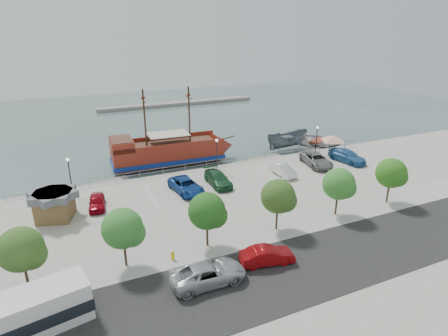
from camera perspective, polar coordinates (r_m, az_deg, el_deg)
name	(u,v)px	position (r m, az deg, el deg)	size (l,w,h in m)	color
ground	(239,196)	(44.75, 2.23, -4.24)	(160.00, 160.00, 0.00)	#3C524F
land_slab	(370,305)	(30.15, 21.32, -18.89)	(100.00, 58.00, 1.20)	gray
street	(325,260)	(32.61, 15.20, -13.41)	(100.00, 8.00, 0.04)	black
sidewalk	(285,227)	(36.63, 9.30, -8.81)	(100.00, 4.00, 0.05)	#9A9A96
seawall_railing	(213,163)	(50.72, -1.67, 0.74)	(50.00, 0.06, 1.00)	gray
far_shore	(178,104)	(97.25, -7.05, 9.72)	(40.00, 3.00, 0.80)	gray
pirate_ship	(177,151)	(54.86, -7.23, 2.61)	(18.50, 5.88, 11.59)	maroon
patrol_boat	(287,141)	(61.56, 9.58, 4.02)	(2.78, 7.38, 2.86)	#535E66
speedboat	(319,142)	(64.40, 14.23, 3.86)	(5.71, 8.00, 1.66)	beige
dock_west	(99,186)	(49.23, -18.48, -2.66)	(7.77, 2.22, 0.44)	gray
dock_mid	(260,161)	(55.78, 5.58, 1.12)	(7.66, 2.19, 0.44)	gray
dock_east	(307,153)	(60.25, 12.59, 2.19)	(6.55, 1.87, 0.37)	gray
shed	(54,204)	(40.55, -24.42, -5.04)	(4.46, 4.46, 2.91)	brown
canopy_tent	(334,135)	(56.97, 16.37, 4.82)	(5.42, 5.42, 3.50)	slate
street_van	(208,273)	(28.83, -2.42, -15.75)	(2.65, 5.75, 1.60)	#9AA0A5
street_sedan	(267,255)	(31.00, 6.58, -13.10)	(1.55, 4.43, 1.46)	maroon
shuttle_bus	(26,315)	(27.61, -27.92, -19.19)	(7.99, 4.06, 2.68)	silver
fire_hydrant	(173,255)	(31.61, -7.82, -13.04)	(0.29, 0.29, 0.83)	yellow
lamp_post_left	(69,169)	(45.27, -22.53, -0.19)	(0.36, 0.36, 4.28)	black
lamp_post_mid	(217,149)	(48.80, -1.10, 2.92)	(0.36, 0.36, 4.28)	black
lamp_post_right	(317,135)	(56.75, 13.96, 4.89)	(0.36, 0.36, 4.28)	black
tree_a	(23,251)	(30.18, -28.29, -11.02)	(3.30, 3.20, 5.00)	#473321
tree_b	(125,230)	(30.16, -14.91, -9.05)	(3.30, 3.20, 5.00)	#473321
tree_c	(209,212)	(31.71, -2.33, -6.73)	(3.30, 3.20, 5.00)	#473321
tree_d	(280,197)	(34.64, 8.49, -4.45)	(3.30, 3.20, 5.00)	#473321
tree_e	(340,185)	(38.63, 17.30, -2.47)	(3.30, 3.20, 5.00)	#473321
tree_f	(393,174)	(43.39, 24.31, -0.84)	(3.30, 3.20, 5.00)	#473321
parked_car_a	(97,202)	(41.60, -18.81, -4.90)	(1.60, 3.98, 1.36)	maroon
parked_car_c	(186,186)	(43.19, -5.79, -2.71)	(2.59, 5.60, 1.56)	navy
parked_car_d	(218,179)	(44.92, -0.93, -1.65)	(2.17, 5.33, 1.55)	#20522F
parked_car_f	(283,170)	(48.40, 8.95, -0.27)	(1.55, 4.44, 1.46)	white
parked_car_g	(316,160)	(52.63, 13.91, 1.22)	(2.75, 5.96, 1.66)	slate
parked_car_h	(347,156)	(55.35, 18.25, 1.75)	(2.35, 5.78, 1.68)	#2E68A4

